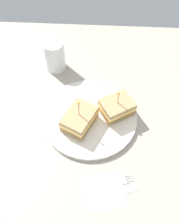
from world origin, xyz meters
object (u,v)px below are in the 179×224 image
at_px(sandwich_half_back, 117,107).
at_px(napkin, 103,191).
at_px(sandwich_half_front, 79,119).
at_px(knife, 118,193).
at_px(fork, 116,182).
at_px(plate, 90,117).
at_px(drink_glass, 55,57).

xyz_separation_m(sandwich_half_back, napkin, (0.24, -0.03, -0.04)).
bearing_deg(sandwich_half_front, knife, 29.58).
bearing_deg(sandwich_half_front, fork, 32.87).
xyz_separation_m(sandwich_half_front, sandwich_half_back, (-0.05, 0.11, 0.00)).
relative_size(plate, sandwich_half_back, 2.52).
distance_m(sandwich_half_front, knife, 0.23).
height_order(drink_glass, knife, drink_glass).
bearing_deg(plate, knife, 20.41).
distance_m(plate, sandwich_half_back, 0.09).
bearing_deg(knife, plate, -159.59).
height_order(sandwich_half_front, drink_glass, sandwich_half_front).
bearing_deg(fork, knife, 7.67).
bearing_deg(plate, fork, 22.23).
relative_size(napkin, knife, 0.87).
distance_m(napkin, fork, 0.04).
bearing_deg(sandwich_half_back, drink_glass, -132.51).
relative_size(sandwich_half_front, fork, 1.05).
distance_m(sandwich_half_back, fork, 0.22).
xyz_separation_m(napkin, fork, (-0.03, 0.03, 0.00)).
distance_m(sandwich_half_back, napkin, 0.25).
bearing_deg(sandwich_half_back, sandwich_half_front, -66.28).
distance_m(plate, knife, 0.24).
distance_m(sandwich_half_back, knife, 0.25).
bearing_deg(sandwich_half_front, plate, 136.90).
bearing_deg(napkin, sandwich_half_back, 172.39).
relative_size(sandwich_half_front, drink_glass, 1.13).
distance_m(sandwich_half_back, drink_glass, 0.29).
relative_size(sandwich_half_back, knife, 0.93).
relative_size(plate, drink_glass, 2.64).
relative_size(sandwich_half_back, napkin, 1.07).
xyz_separation_m(plate, drink_glass, (-0.21, -0.13, 0.04)).
bearing_deg(sandwich_half_front, sandwich_half_back, 113.72).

